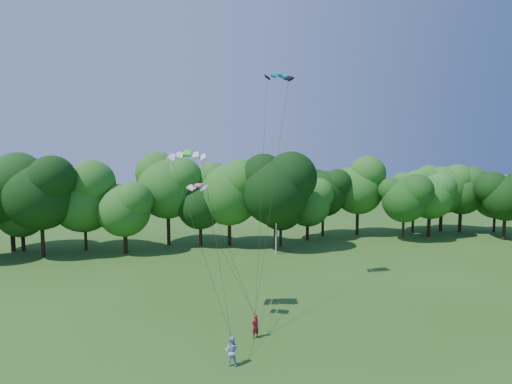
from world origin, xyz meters
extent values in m
cylinder|color=#A8A9A1|center=(6.48, 29.89, 3.96)|extent=(0.20, 0.20, 7.93)
cube|color=#A8A9A1|center=(6.48, 29.89, 7.73)|extent=(1.54, 0.53, 0.08)
imported|color=maroon|center=(-1.15, 7.61, 0.86)|extent=(0.75, 0.66, 1.73)
imported|color=#A1B6DF|center=(-3.38, 4.33, 0.93)|extent=(1.11, 1.01, 1.86)
cube|color=#048490|center=(3.19, 17.57, 20.52)|extent=(2.74, 1.37, 0.56)
cube|color=#32E923|center=(-5.55, 11.86, 13.20)|extent=(3.10, 1.77, 0.56)
cube|color=#FF4696|center=(-4.91, 10.09, 10.88)|extent=(1.71, 1.31, 0.25)
cylinder|color=black|center=(-27.56, 38.99, 2.56)|extent=(0.52, 0.52, 5.13)
ellipsoid|color=#113D11|center=(-27.56, 38.99, 9.32)|extent=(10.26, 10.26, 11.19)
cylinder|color=black|center=(7.04, 32.25, 2.50)|extent=(0.49, 0.49, 5.00)
ellipsoid|color=black|center=(7.04, 32.25, 9.09)|extent=(10.00, 10.00, 10.91)
cylinder|color=black|center=(32.77, 35.18, 1.89)|extent=(0.49, 0.49, 3.78)
ellipsoid|color=#26631E|center=(32.77, 35.18, 6.88)|extent=(7.57, 7.57, 8.26)
camera|label=1|loc=(-7.00, -19.24, 13.38)|focal=28.00mm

